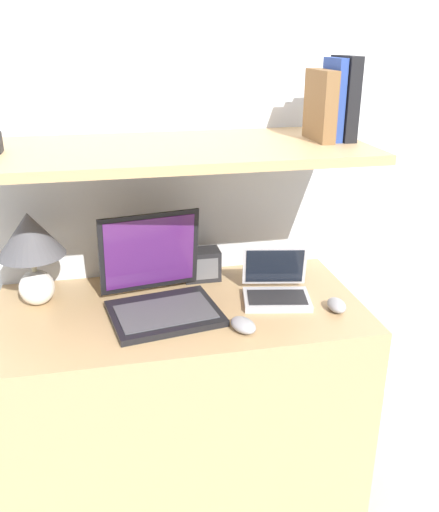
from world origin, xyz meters
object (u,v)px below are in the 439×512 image
Objects in this scene: table_lamp at (31,245)px; laptop_large at (159,291)px; computer_mouse at (243,325)px; book_blue at (333,100)px; router_box at (202,265)px; book_black at (344,99)px; second_mouse at (336,305)px; laptop_small at (276,288)px; book_brown at (320,106)px.

table_lamp reaches higher than laptop_large.
laptop_large is 0.30m from computer_mouse.
table_lamp is at bearing 176.78° from book_blue.
table_lamp is at bearing 153.01° from computer_mouse.
table_lamp is 2.42× the size of router_box.
table_lamp is 1.24× the size of book_black.
second_mouse is at bearing -14.92° from table_lamp.
laptop_small is at bearing -43.92° from router_box.
table_lamp is 0.58m from router_box.
laptop_large is at bearing -172.83° from book_brown.
router_box is at bearing 162.57° from book_black.
laptop_small is 0.30m from router_box.
second_mouse is 0.64m from book_blue.
laptop_large is at bearing -173.73° from book_black.
laptop_small is at bearing -153.35° from book_brown.
laptop_large is at bearing 166.79° from second_mouse.
computer_mouse is at bearing -142.89° from book_blue.
laptop_large is 1.78× the size of book_brown.
computer_mouse is at bearing -145.59° from book_black.
book_black is 1.02× the size of book_blue.
router_box is (-0.38, 0.33, 0.04)m from second_mouse.
computer_mouse is 0.77m from book_black.
table_lamp is 2.78× the size of computer_mouse.
book_black is (0.05, 0.20, 0.62)m from second_mouse.
second_mouse is 0.65m from book_black.
router_box is 0.71m from book_blue.
router_box is 0.52× the size of book_blue.
laptop_small reaches higher than router_box.
table_lamp is at bearing 170.84° from laptop_small.
second_mouse is (0.94, -0.25, -0.19)m from table_lamp.
book_blue is (0.18, 0.07, 0.60)m from laptop_small.
book_brown is at bearing 7.17° from laptop_large.
book_black is at bearing 18.05° from laptop_small.
table_lamp is 0.80m from laptop_small.
laptop_large is 2.94× the size of router_box.
book_black is 0.08m from book_brown.
table_lamp is at bearing 165.08° from second_mouse.
table_lamp reaches higher than computer_mouse.
laptop_large is 1.54× the size of book_blue.
book_black is at bearing 6.27° from laptop_large.
book_blue reaches higher than router_box.
laptop_large is 4.29× the size of second_mouse.
book_black is (0.38, 0.26, 0.62)m from computer_mouse.
router_box is at bearing 161.11° from book_blue.
laptop_small is at bearing -9.16° from table_lamp.
table_lamp is 0.71m from computer_mouse.
router_box is 0.61× the size of book_brown.
book_black is (0.43, -0.14, 0.58)m from router_box.
computer_mouse is 0.87× the size of router_box.
laptop_small is at bearing -158.71° from book_blue.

